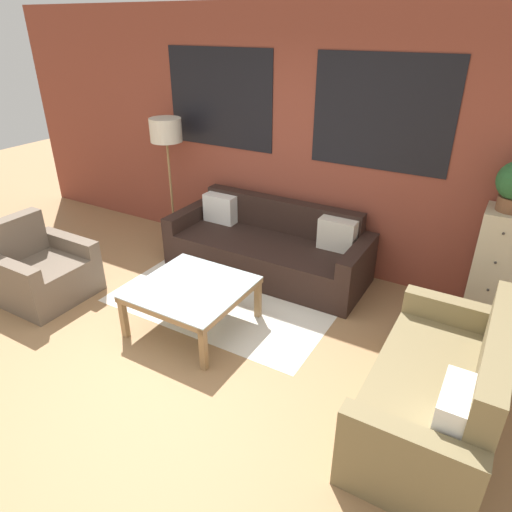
# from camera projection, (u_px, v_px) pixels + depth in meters

# --- Properties ---
(ground_plane) EXTENTS (16.00, 16.00, 0.00)m
(ground_plane) POSITION_uv_depth(u_px,v_px,m) (160.00, 368.00, 3.84)
(ground_plane) COLOR #9E754C
(wall_back_brick) EXTENTS (8.40, 0.09, 2.80)m
(wall_back_brick) POSITION_uv_depth(u_px,v_px,m) (294.00, 142.00, 5.06)
(wall_back_brick) COLOR brown
(wall_back_brick) RESTS_ON ground_plane
(rug) EXTENTS (2.27, 1.49, 0.00)m
(rug) POSITION_uv_depth(u_px,v_px,m) (228.00, 297.00, 4.82)
(rug) COLOR silver
(rug) RESTS_ON ground_plane
(couch_dark) EXTENTS (2.29, 0.88, 0.78)m
(couch_dark) POSITION_uv_depth(u_px,v_px,m) (268.00, 249.00, 5.22)
(couch_dark) COLOR black
(couch_dark) RESTS_ON ground_plane
(settee_vintage) EXTENTS (0.80, 1.64, 0.92)m
(settee_vintage) POSITION_uv_depth(u_px,v_px,m) (438.00, 393.00, 3.15)
(settee_vintage) COLOR olive
(settee_vintage) RESTS_ON ground_plane
(armchair_corner) EXTENTS (0.80, 0.83, 0.84)m
(armchair_corner) POSITION_uv_depth(u_px,v_px,m) (43.00, 272.00, 4.74)
(armchair_corner) COLOR #6B5B4C
(armchair_corner) RESTS_ON ground_plane
(coffee_table) EXTENTS (0.97, 0.97, 0.44)m
(coffee_table) POSITION_uv_depth(u_px,v_px,m) (192.00, 292.00, 4.20)
(coffee_table) COLOR silver
(coffee_table) RESTS_ON ground_plane
(floor_lamp) EXTENTS (0.38, 0.38, 1.58)m
(floor_lamp) POSITION_uv_depth(u_px,v_px,m) (166.00, 136.00, 5.47)
(floor_lamp) COLOR olive
(floor_lamp) RESTS_ON ground_plane
(drawer_cabinet) EXTENTS (0.36, 0.41, 1.13)m
(drawer_cabinet) POSITION_uv_depth(u_px,v_px,m) (494.00, 267.00, 4.23)
(drawer_cabinet) COLOR #C6B793
(drawer_cabinet) RESTS_ON ground_plane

